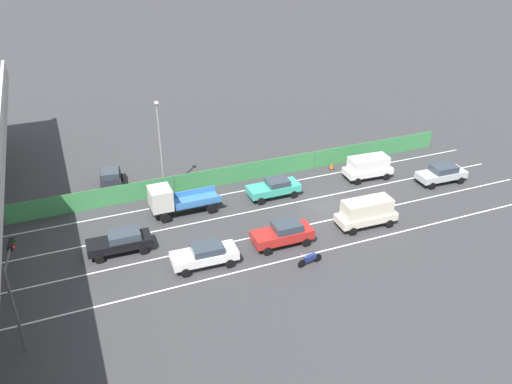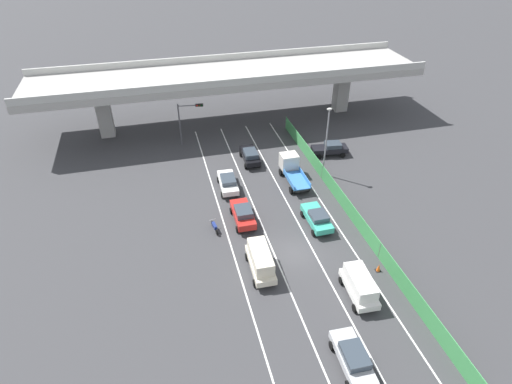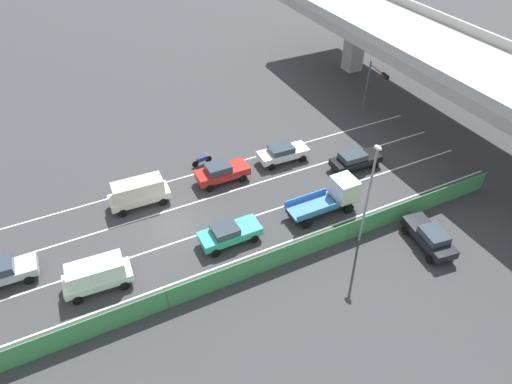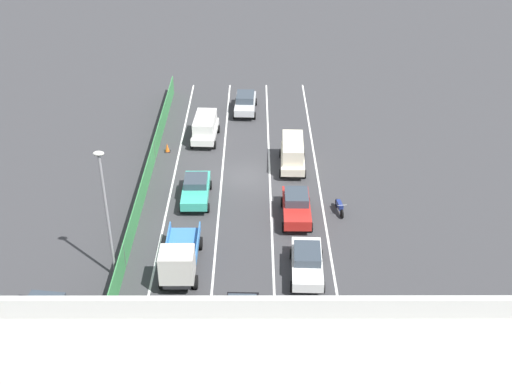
% 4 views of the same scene
% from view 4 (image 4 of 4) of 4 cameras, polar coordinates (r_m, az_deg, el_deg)
% --- Properties ---
extents(ground_plane, '(300.00, 300.00, 0.00)m').
position_cam_4_polar(ground_plane, '(48.56, -0.89, 1.40)').
color(ground_plane, '#38383A').
extents(lane_line_left_edge, '(0.14, 44.57, 0.01)m').
position_cam_4_polar(lane_line_left_edge, '(45.13, 5.86, -1.31)').
color(lane_line_left_edge, silver).
rests_on(lane_line_left_edge, ground).
extents(lane_line_mid_left, '(0.14, 44.57, 0.01)m').
position_cam_4_polar(lane_line_mid_left, '(44.90, 1.32, -1.32)').
color(lane_line_mid_left, silver).
rests_on(lane_line_mid_left, ground).
extents(lane_line_mid_right, '(0.14, 44.57, 0.01)m').
position_cam_4_polar(lane_line_mid_right, '(44.96, -3.24, -1.32)').
color(lane_line_mid_right, silver).
rests_on(lane_line_mid_right, ground).
extents(lane_line_right_edge, '(0.14, 44.57, 0.01)m').
position_cam_4_polar(lane_line_right_edge, '(45.30, -7.76, -1.31)').
color(lane_line_right_edge, silver).
rests_on(lane_line_right_edge, ground).
extents(green_fence, '(0.10, 40.67, 1.72)m').
position_cam_4_polar(green_fence, '(45.11, -10.01, -0.39)').
color(green_fence, '#3D8E4C').
rests_on(green_fence, ground).
extents(car_van_cream, '(2.10, 4.78, 2.24)m').
position_cam_4_polar(car_van_cream, '(49.25, 3.23, 3.48)').
color(car_van_cream, beige).
rests_on(car_van_cream, ground).
extents(car_taxi_teal, '(2.04, 4.50, 1.58)m').
position_cam_4_polar(car_taxi_teal, '(45.47, -5.28, 0.29)').
color(car_taxi_teal, teal).
rests_on(car_taxi_teal, ground).
extents(car_sedan_silver, '(2.10, 4.56, 1.64)m').
position_cam_4_polar(car_sedan_silver, '(58.63, -0.94, 7.87)').
color(car_sedan_silver, '#B7BABC').
rests_on(car_sedan_silver, ground).
extents(car_sedan_black, '(2.04, 4.55, 1.61)m').
position_cam_4_polar(car_sedan_black, '(34.41, -1.29, -11.28)').
color(car_sedan_black, black).
rests_on(car_sedan_black, ground).
extents(car_hatchback_white, '(2.13, 4.62, 1.58)m').
position_cam_4_polar(car_hatchback_white, '(38.46, 4.49, -6.10)').
color(car_hatchback_white, silver).
rests_on(car_hatchback_white, ground).
extents(car_van_white, '(2.23, 4.44, 2.09)m').
position_cam_4_polar(car_van_white, '(53.48, -4.48, 5.70)').
color(car_van_white, silver).
rests_on(car_van_white, ground).
extents(car_sedan_red, '(2.03, 4.50, 1.75)m').
position_cam_4_polar(car_sedan_red, '(43.35, 3.56, -1.20)').
color(car_sedan_red, red).
rests_on(car_sedan_red, ground).
extents(flatbed_truck_blue, '(2.20, 5.61, 2.57)m').
position_cam_4_polar(flatbed_truck_blue, '(38.01, -6.75, -5.96)').
color(flatbed_truck_blue, black).
rests_on(flatbed_truck_blue, ground).
extents(motorcycle, '(0.60, 1.94, 0.93)m').
position_cam_4_polar(motorcycle, '(44.46, 7.32, -1.27)').
color(motorcycle, black).
rests_on(motorcycle, ground).
extents(parked_sedan_dark, '(4.61, 2.42, 1.64)m').
position_cam_4_polar(parked_sedan_dark, '(36.64, -17.54, -9.95)').
color(parked_sedan_dark, black).
rests_on(parked_sedan_dark, ground).
extents(traffic_light, '(3.21, 0.70, 5.64)m').
position_cam_4_polar(traffic_light, '(28.27, 12.22, -15.27)').
color(traffic_light, '#47474C').
rests_on(traffic_light, ground).
extents(street_lamp, '(0.60, 0.36, 8.30)m').
position_cam_4_polar(street_lamp, '(36.81, -13.01, -1.13)').
color(street_lamp, gray).
rests_on(street_lamp, ground).
extents(traffic_cone, '(0.47, 0.47, 0.73)m').
position_cam_4_polar(traffic_cone, '(52.33, -7.78, 3.85)').
color(traffic_cone, orange).
rests_on(traffic_cone, ground).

